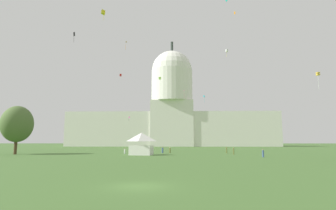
% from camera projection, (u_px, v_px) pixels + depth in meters
% --- Properties ---
extents(ground_plane, '(800.00, 800.00, 0.00)m').
position_uv_depth(ground_plane, '(140.00, 186.00, 20.23)').
color(ground_plane, '#42662D').
extents(capitol_building, '(137.48, 27.61, 71.69)m').
position_uv_depth(capitol_building, '(172.00, 111.00, 181.36)').
color(capitol_building, silver).
rests_on(capitol_building, ground_plane).
extents(event_tent, '(6.01, 4.97, 5.43)m').
position_uv_depth(event_tent, '(141.00, 144.00, 66.40)').
color(event_tent, white).
rests_on(event_tent, ground_plane).
extents(tree_west_far, '(9.54, 10.05, 12.63)m').
position_uv_depth(tree_west_far, '(17.00, 124.00, 71.22)').
color(tree_west_far, '#4C3823').
rests_on(tree_west_far, ground_plane).
extents(person_denim_near_tree_east, '(0.65, 0.65, 1.76)m').
position_uv_depth(person_denim_near_tree_east, '(163.00, 150.00, 77.55)').
color(person_denim_near_tree_east, '#3D5684').
rests_on(person_denim_near_tree_east, ground_plane).
extents(person_white_mid_left, '(0.47, 0.47, 1.44)m').
position_uv_depth(person_white_mid_left, '(125.00, 151.00, 73.56)').
color(person_white_mid_left, silver).
rests_on(person_white_mid_left, ground_plane).
extents(person_olive_aisle_center, '(0.47, 0.47, 1.60)m').
position_uv_depth(person_olive_aisle_center, '(170.00, 150.00, 77.45)').
color(person_olive_aisle_center, olive).
rests_on(person_olive_aisle_center, ground_plane).
extents(person_olive_back_left, '(0.46, 0.46, 1.70)m').
position_uv_depth(person_olive_back_left, '(227.00, 150.00, 75.86)').
color(person_olive_back_left, olive).
rests_on(person_olive_back_left, ground_plane).
extents(person_denim_front_center, '(0.53, 0.53, 1.68)m').
position_uv_depth(person_denim_front_center, '(263.00, 154.00, 57.28)').
color(person_denim_front_center, '#3D5684').
rests_on(person_denim_front_center, ground_plane).
extents(person_olive_back_center, '(0.45, 0.45, 1.72)m').
position_uv_depth(person_olive_back_center, '(234.00, 151.00, 68.92)').
color(person_olive_back_center, olive).
rests_on(person_olive_back_center, ground_plane).
extents(kite_orange_high, '(0.79, 1.58, 3.22)m').
position_uv_depth(kite_orange_high, '(125.00, 43.00, 121.49)').
color(kite_orange_high, orange).
extents(kite_turquoise_high, '(0.75, 1.03, 1.15)m').
position_uv_depth(kite_turquoise_high, '(226.00, 0.00, 88.07)').
color(kite_turquoise_high, teal).
extents(kite_lime_mid, '(1.09, 1.14, 1.26)m').
position_uv_depth(kite_lime_mid, '(160.00, 78.00, 126.28)').
color(kite_lime_mid, '#8CD133').
extents(kite_cyan_mid, '(1.15, 1.12, 4.00)m').
position_uv_depth(kite_cyan_mid, '(204.00, 96.00, 156.24)').
color(kite_cyan_mid, '#33BCDB').
extents(kite_yellow_high, '(1.34, 1.29, 2.81)m').
position_uv_depth(kite_yellow_high, '(103.00, 12.00, 72.44)').
color(kite_yellow_high, yellow).
extents(kite_gold_mid, '(0.80, 0.81, 4.19)m').
position_uv_depth(kite_gold_mid, '(318.00, 74.00, 67.48)').
color(kite_gold_mid, gold).
extents(kite_red_mid, '(0.83, 0.62, 1.07)m').
position_uv_depth(kite_red_mid, '(121.00, 75.00, 113.65)').
color(kite_red_mid, red).
extents(kite_white_high, '(1.54, 1.56, 4.23)m').
position_uv_depth(kite_white_high, '(227.00, 51.00, 148.83)').
color(kite_white_high, white).
extents(kite_magenta_low, '(0.53, 0.48, 2.37)m').
position_uv_depth(kite_magenta_low, '(129.00, 118.00, 145.26)').
color(kite_magenta_low, '#D1339E').
extents(kite_black_high, '(0.69, 0.31, 3.43)m').
position_uv_depth(kite_black_high, '(74.00, 35.00, 83.45)').
color(kite_black_high, black).
extents(kite_pink_mid, '(1.45, 1.45, 3.93)m').
position_uv_depth(kite_pink_mid, '(185.00, 92.00, 155.85)').
color(kite_pink_mid, pink).
extents(kite_orange_high_b, '(0.53, 0.88, 1.16)m').
position_uv_depth(kite_orange_high_b, '(235.00, 13.00, 111.14)').
color(kite_orange_high_b, orange).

